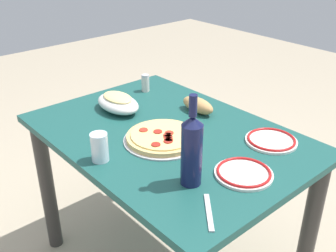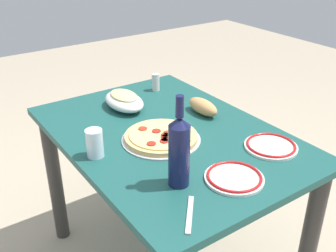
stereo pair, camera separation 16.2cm
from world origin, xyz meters
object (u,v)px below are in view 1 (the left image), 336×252
object	(u,v)px
side_plate_far	(244,173)
bread_loaf	(198,105)
side_plate_near	(271,140)
pepperoni_pizza	(163,137)
dining_table	(168,162)
wine_bottle	(192,149)
water_glass	(100,148)
spice_shaker	(145,83)
baked_pasta_dish	(118,102)

from	to	relation	value
side_plate_far	bread_loaf	size ratio (longest dim) A/B	1.14
side_plate_near	pepperoni_pizza	bearing A→B (deg)	47.20
pepperoni_pizza	bread_loaf	size ratio (longest dim) A/B	1.78
dining_table	bread_loaf	distance (m)	0.30
wine_bottle	bread_loaf	distance (m)	0.56
water_glass	spice_shaker	distance (m)	0.68
side_plate_far	spice_shaker	distance (m)	0.85
pepperoni_pizza	side_plate_near	size ratio (longest dim) A/B	1.55
side_plate_near	spice_shaker	world-z (taller)	spice_shaker
pepperoni_pizza	bread_loaf	bearing A→B (deg)	-71.15
bread_loaf	pepperoni_pizza	bearing A→B (deg)	108.85
side_plate_far	bread_loaf	bearing A→B (deg)	-27.47
pepperoni_pizza	spice_shaker	bearing A→B (deg)	-30.77
wine_bottle	side_plate_near	distance (m)	0.44
water_glass	side_plate_far	world-z (taller)	water_glass
baked_pasta_dish	side_plate_far	distance (m)	0.71
water_glass	bread_loaf	distance (m)	0.56
wine_bottle	water_glass	size ratio (longest dim) A/B	2.93
wine_bottle	bread_loaf	bearing A→B (deg)	-47.21
side_plate_near	wine_bottle	bearing A→B (deg)	88.64
side_plate_far	spice_shaker	bearing A→B (deg)	-15.04
baked_pasta_dish	side_plate_near	distance (m)	0.70
dining_table	spice_shaker	xyz separation A→B (m)	(0.42, -0.21, 0.18)
pepperoni_pizza	spice_shaker	distance (m)	0.53
bread_loaf	spice_shaker	size ratio (longest dim) A/B	2.02
dining_table	side_plate_far	world-z (taller)	side_plate_far
pepperoni_pizza	wine_bottle	bearing A→B (deg)	157.31
water_glass	spice_shaker	size ratio (longest dim) A/B	1.23
water_glass	bread_loaf	bearing A→B (deg)	-83.34
pepperoni_pizza	water_glass	size ratio (longest dim) A/B	2.92
pepperoni_pizza	bread_loaf	distance (m)	0.31
pepperoni_pizza	water_glass	world-z (taller)	water_glass
pepperoni_pizza	side_plate_near	bearing A→B (deg)	-132.80
dining_table	side_plate_near	xyz separation A→B (m)	(-0.33, -0.25, 0.15)
pepperoni_pizza	side_plate_near	xyz separation A→B (m)	(-0.29, -0.31, -0.01)
wine_bottle	spice_shaker	xyz separation A→B (m)	(0.73, -0.39, -0.08)
pepperoni_pizza	water_glass	distance (m)	0.27
wine_bottle	spice_shaker	size ratio (longest dim) A/B	3.61
pepperoni_pizza	baked_pasta_dish	bearing A→B (deg)	-4.84
pepperoni_pizza	water_glass	bearing A→B (deg)	82.55
baked_pasta_dish	wine_bottle	xyz separation A→B (m)	(-0.63, 0.15, 0.09)
water_glass	side_plate_far	bearing A→B (deg)	-141.70
dining_table	pepperoni_pizza	size ratio (longest dim) A/B	3.63
pepperoni_pizza	side_plate_far	distance (m)	0.37
spice_shaker	bread_loaf	bearing A→B (deg)	-176.54
side_plate_far	bread_loaf	xyz separation A→B (m)	(0.46, -0.24, 0.02)
bread_loaf	side_plate_far	bearing A→B (deg)	152.53
side_plate_near	bread_loaf	size ratio (longest dim) A/B	1.15
wine_bottle	side_plate_far	bearing A→B (deg)	-117.47
bread_loaf	spice_shaker	world-z (taller)	spice_shaker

